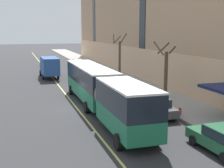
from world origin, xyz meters
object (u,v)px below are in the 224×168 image
object	(u,v)px
street_tree_mid_block	(165,71)
city_bus	(101,88)
box_truck	(49,66)
parked_car_green_0	(104,78)
parked_car_green_2	(221,140)
parked_car_darkgray_3	(125,90)
parked_car_darkgray_7	(86,68)
parked_car_darkgray_1	(156,107)
street_tree_far_uptown	(119,56)
fire_hydrant	(180,111)
parked_car_silver_5	(77,63)

from	to	relation	value
street_tree_mid_block	city_bus	bearing A→B (deg)	-162.32
box_truck	parked_car_green_0	bearing A→B (deg)	-49.93
parked_car_green_2	parked_car_darkgray_3	size ratio (longest dim) A/B	1.03
parked_car_green_2	street_tree_mid_block	distance (m)	13.55
parked_car_green_0	parked_car_darkgray_3	bearing A→B (deg)	-89.55
parked_car_green_0	street_tree_mid_block	bearing A→B (deg)	-73.50
parked_car_green_2	box_truck	bearing A→B (deg)	101.56
box_truck	city_bus	bearing A→B (deg)	-84.14
parked_car_darkgray_7	parked_car_darkgray_1	bearing A→B (deg)	-90.13
city_bus	parked_car_darkgray_1	distance (m)	4.92
city_bus	parked_car_darkgray_3	bearing A→B (deg)	51.14
parked_car_green_0	street_tree_mid_block	world-z (taller)	street_tree_mid_block
parked_car_darkgray_7	street_tree_mid_block	bearing A→B (deg)	-81.79
parked_car_darkgray_7	street_tree_far_uptown	distance (m)	8.66
fire_hydrant	street_tree_mid_block	bearing A→B (deg)	75.54
parked_car_green_0	street_tree_far_uptown	distance (m)	5.26
parked_car_green_2	box_truck	xyz separation A→B (m)	(-6.40, 31.29, 0.96)
parked_car_darkgray_1	fire_hydrant	world-z (taller)	parked_car_darkgray_1
parked_car_green_0	parked_car_darkgray_3	xyz separation A→B (m)	(0.06, -8.19, -0.00)
street_tree_far_uptown	fire_hydrant	size ratio (longest dim) A/B	8.86
parked_car_green_0	fire_hydrant	size ratio (longest dim) A/B	6.25
city_bus	box_truck	bearing A→B (deg)	95.86
parked_car_darkgray_3	street_tree_mid_block	size ratio (longest dim) A/B	0.80
parked_car_green_0	parked_car_darkgray_1	size ratio (longest dim) A/B	0.93
fire_hydrant	parked_car_green_2	bearing A→B (deg)	-101.78
parked_car_darkgray_7	parked_car_darkgray_3	bearing A→B (deg)	-90.06
street_tree_mid_block	fire_hydrant	world-z (taller)	street_tree_mid_block
parked_car_darkgray_1	parked_car_green_2	world-z (taller)	same
parked_car_darkgray_1	city_bus	bearing A→B (deg)	148.71
parked_car_darkgray_3	parked_car_silver_5	bearing A→B (deg)	89.69
box_truck	parked_car_darkgray_1	bearing A→B (deg)	-75.02
parked_car_silver_5	street_tree_mid_block	world-z (taller)	street_tree_mid_block
parked_car_darkgray_7	street_tree_far_uptown	size ratio (longest dim) A/B	0.72
parked_car_darkgray_3	fire_hydrant	distance (m)	8.51
city_bus	parked_car_green_2	world-z (taller)	city_bus
city_bus	parked_car_darkgray_7	xyz separation A→B (m)	(4.12, 24.23, -1.31)
street_tree_mid_block	fire_hydrant	xyz separation A→B (m)	(-1.43, -5.56, -2.51)
city_bus	parked_car_darkgray_1	world-z (taller)	city_bus
parked_car_silver_5	box_truck	distance (m)	13.00
parked_car_darkgray_1	parked_car_darkgray_7	world-z (taller)	same
parked_car_darkgray_3	parked_car_silver_5	distance (m)	26.80
city_bus	box_truck	world-z (taller)	city_bus
parked_car_green_0	parked_car_green_2	size ratio (longest dim) A/B	0.96
parked_car_darkgray_1	street_tree_far_uptown	size ratio (longest dim) A/B	0.76
street_tree_mid_block	parked_car_darkgray_7	bearing A→B (deg)	98.21
parked_car_silver_5	street_tree_far_uptown	size ratio (longest dim) A/B	0.68
fire_hydrant	parked_car_darkgray_1	bearing A→B (deg)	156.71
fire_hydrant	parked_car_darkgray_3	bearing A→B (deg)	101.86
parked_car_green_2	box_truck	size ratio (longest dim) A/B	0.67
parked_car_darkgray_7	box_truck	size ratio (longest dim) A/B	0.66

